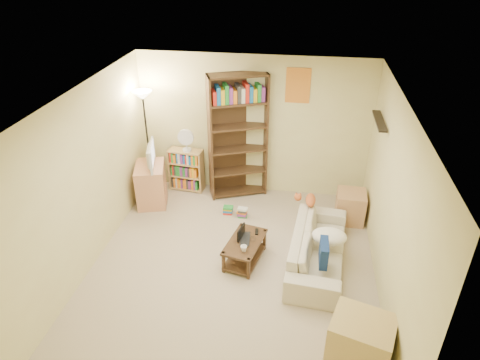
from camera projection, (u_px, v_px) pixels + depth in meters
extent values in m
plane|color=tan|center=(232.00, 267.00, 6.13)|extent=(4.50, 4.50, 0.00)
cube|color=beige|center=(254.00, 127.00, 7.45)|extent=(4.00, 0.04, 2.50)
cube|color=beige|center=(186.00, 331.00, 3.58)|extent=(4.00, 0.04, 2.50)
cube|color=beige|center=(86.00, 181.00, 5.78)|extent=(0.04, 4.50, 2.50)
cube|color=beige|center=(392.00, 206.00, 5.25)|extent=(0.04, 4.50, 2.50)
cube|color=white|center=(230.00, 100.00, 4.90)|extent=(4.00, 4.50, 0.04)
cube|color=red|center=(298.00, 86.00, 6.96)|extent=(0.40, 0.02, 0.58)
cube|color=black|center=(380.00, 121.00, 6.08)|extent=(0.12, 0.80, 0.03)
imported|color=beige|center=(318.00, 248.00, 6.09)|extent=(1.98, 1.06, 0.54)
cube|color=navy|center=(324.00, 253.00, 5.61)|extent=(0.11, 0.36, 0.32)
ellipsoid|color=white|center=(329.00, 237.00, 6.00)|extent=(0.50, 0.36, 0.21)
ellipsoid|color=#BF5828|center=(311.00, 200.00, 6.56)|extent=(0.35, 0.18, 0.14)
sphere|color=#BF5828|center=(298.00, 197.00, 6.59)|extent=(0.12, 0.12, 0.12)
cube|color=#3F2818|center=(245.00, 242.00, 6.10)|extent=(0.60, 0.86, 0.04)
cube|color=#3F2818|center=(245.00, 256.00, 6.23)|extent=(0.57, 0.82, 0.03)
cube|color=#3F2818|center=(224.00, 262.00, 5.96)|extent=(0.04, 0.04, 0.35)
cube|color=#3F2818|center=(248.00, 269.00, 5.84)|extent=(0.04, 0.04, 0.35)
cube|color=#3F2818|center=(241.00, 234.00, 6.52)|extent=(0.04, 0.04, 0.35)
cube|color=#3F2818|center=(265.00, 240.00, 6.40)|extent=(0.04, 0.04, 0.35)
imported|color=black|center=(248.00, 239.00, 6.11)|extent=(0.36, 0.26, 0.03)
cube|color=white|center=(241.00, 232.00, 6.10)|extent=(0.07, 0.26, 0.18)
imported|color=white|center=(244.00, 249.00, 5.88)|extent=(0.12, 0.12, 0.09)
cube|color=black|center=(257.00, 232.00, 6.28)|extent=(0.06, 0.14, 0.02)
cube|color=tan|center=(151.00, 184.00, 7.48)|extent=(0.64, 0.78, 0.72)
imported|color=black|center=(148.00, 155.00, 7.20)|extent=(0.75, 0.45, 0.40)
cube|color=#462B1A|center=(238.00, 138.00, 7.38)|extent=(1.05, 0.68, 2.22)
cube|color=tan|center=(186.00, 170.00, 7.85)|extent=(0.64, 0.31, 0.80)
cylinder|color=silver|center=(187.00, 150.00, 7.63)|extent=(0.16, 0.16, 0.04)
cylinder|color=silver|center=(187.00, 145.00, 7.58)|extent=(0.02, 0.02, 0.16)
cylinder|color=silver|center=(186.00, 137.00, 7.47)|extent=(0.28, 0.06, 0.28)
cylinder|color=black|center=(154.00, 191.00, 7.94)|extent=(0.29, 0.29, 0.03)
cylinder|color=black|center=(148.00, 148.00, 7.49)|extent=(0.03, 0.03, 1.82)
cone|color=#FDEFC6|center=(142.00, 95.00, 7.02)|extent=(0.33, 0.33, 0.14)
cube|color=tan|center=(350.00, 207.00, 7.03)|extent=(0.47, 0.47, 0.53)
cube|color=tan|center=(361.00, 340.00, 4.69)|extent=(0.79, 0.72, 0.55)
cube|color=red|center=(228.00, 210.00, 7.30)|extent=(0.17, 0.13, 0.14)
cube|color=#1966B2|center=(242.00, 212.00, 7.21)|extent=(0.17, 0.13, 0.17)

